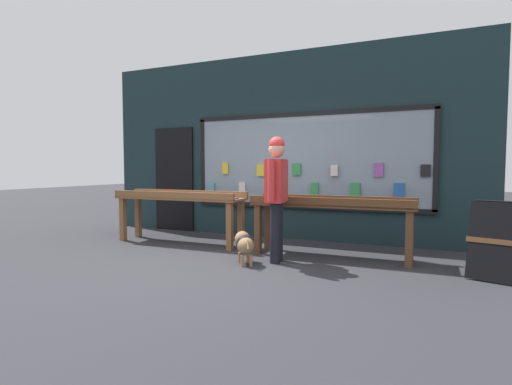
# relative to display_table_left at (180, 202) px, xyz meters

# --- Properties ---
(ground_plane) EXTENTS (40.00, 40.00, 0.00)m
(ground_plane) POSITION_rel_display_table_left_xyz_m (1.31, -1.13, -0.71)
(ground_plane) COLOR #2D2D33
(shopfront_facade) EXTENTS (7.19, 0.29, 3.36)m
(shopfront_facade) POSITION_rel_display_table_left_xyz_m (1.31, 1.26, 0.95)
(shopfront_facade) COLOR #192D33
(shopfront_facade) RESTS_ON ground_plane
(display_table_left) EXTENTS (2.33, 0.60, 0.89)m
(display_table_left) POSITION_rel_display_table_left_xyz_m (0.00, 0.00, 0.00)
(display_table_left) COLOR brown
(display_table_left) RESTS_ON ground_plane
(display_table_right) EXTENTS (2.33, 0.61, 0.88)m
(display_table_right) POSITION_rel_display_table_left_xyz_m (2.62, 0.00, -0.01)
(display_table_right) COLOR brown
(display_table_right) RESTS_ON ground_plane
(person_browsing) EXTENTS (0.28, 0.67, 1.71)m
(person_browsing) POSITION_rel_display_table_left_xyz_m (2.01, -0.61, 0.30)
(person_browsing) COLOR black
(person_browsing) RESTS_ON ground_plane
(small_dog) EXTENTS (0.42, 0.48, 0.42)m
(small_dog) POSITION_rel_display_table_left_xyz_m (1.66, -0.89, -0.44)
(small_dog) COLOR #99724C
(small_dog) RESTS_ON ground_plane
(sandwich_board_sign) EXTENTS (0.72, 0.82, 0.89)m
(sandwich_board_sign) POSITION_rel_display_table_left_xyz_m (4.67, -0.24, -0.26)
(sandwich_board_sign) COLOR black
(sandwich_board_sign) RESTS_ON ground_plane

